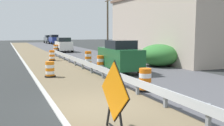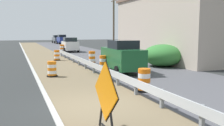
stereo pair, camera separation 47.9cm
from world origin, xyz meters
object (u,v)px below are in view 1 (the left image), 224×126
object	(u,v)px
traffic_barrel_farthest	(56,49)
utility_pole_near	(166,20)
car_lead_near_lane	(64,45)
car_lead_far_lane	(120,56)
traffic_barrel_nearest	(145,81)
traffic_barrel_close	(50,70)
utility_pole_mid	(108,24)
car_trailing_near_lane	(54,39)
traffic_barrel_mid	(101,64)
car_mid_far_lane	(49,39)
warning_sign_diamond	(114,94)
traffic_barrel_farther	(52,56)
traffic_barrel_far	(88,58)

from	to	relation	value
traffic_barrel_farthest	utility_pole_near	xyz separation A→B (m)	(6.57, -15.78, 3.32)
car_lead_near_lane	car_lead_far_lane	world-z (taller)	car_lead_far_lane
traffic_barrel_nearest	car_lead_near_lane	world-z (taller)	car_lead_near_lane
traffic_barrel_farthest	car_lead_near_lane	distance (m)	1.37
traffic_barrel_nearest	traffic_barrel_close	bearing A→B (deg)	122.22
traffic_barrel_nearest	car_lead_far_lane	xyz separation A→B (m)	(1.29, 5.53, 0.61)
traffic_barrel_farthest	utility_pole_mid	world-z (taller)	utility_pole_mid
car_trailing_near_lane	car_lead_far_lane	world-z (taller)	car_lead_far_lane
traffic_barrel_farthest	car_lead_far_lane	distance (m)	18.63
traffic_barrel_mid	utility_pole_mid	xyz separation A→B (m)	(7.04, 15.81, 3.40)
car_lead_far_lane	utility_pole_near	distance (m)	6.94
traffic_barrel_close	utility_pole_near	bearing A→B (deg)	15.49
traffic_barrel_mid	car_mid_far_lane	bearing A→B (deg)	85.00
warning_sign_diamond	utility_pole_mid	bearing A→B (deg)	-113.76
traffic_barrel_nearest	car_trailing_near_lane	size ratio (longest dim) A/B	0.25
traffic_barrel_farthest	traffic_barrel_farther	bearing A→B (deg)	-102.70
traffic_barrel_far	utility_pole_near	distance (m)	7.50
traffic_barrel_mid	car_mid_far_lane	xyz separation A→B (m)	(4.08, 46.59, 0.50)
car_mid_far_lane	car_lead_far_lane	bearing A→B (deg)	-5.43
traffic_barrel_far	car_mid_far_lane	bearing A→B (deg)	85.00
utility_pole_near	utility_pole_mid	world-z (taller)	utility_pole_mid
car_mid_far_lane	utility_pole_near	xyz separation A→B (m)	(2.64, -44.89, 2.80)
traffic_barrel_close	car_lead_near_lane	bearing A→B (deg)	75.12
traffic_barrel_far	car_trailing_near_lane	size ratio (longest dim) A/B	0.26
warning_sign_diamond	car_lead_far_lane	xyz separation A→B (m)	(4.56, 9.39, 0.03)
traffic_barrel_far	traffic_barrel_farthest	xyz separation A→B (m)	(-0.20, 13.58, -0.03)
traffic_barrel_far	traffic_barrel_farthest	size ratio (longest dim) A/B	1.06
warning_sign_diamond	traffic_barrel_far	bearing A→B (deg)	-107.02
car_lead_far_lane	warning_sign_diamond	bearing A→B (deg)	156.28
traffic_barrel_nearest	traffic_barrel_mid	world-z (taller)	traffic_barrel_mid
utility_pole_near	car_trailing_near_lane	bearing A→B (deg)	93.47
traffic_barrel_mid	car_trailing_near_lane	xyz separation A→B (m)	(4.32, 41.17, 0.57)
car_lead_far_lane	utility_pole_mid	xyz separation A→B (m)	(6.06, 16.94, 2.80)
warning_sign_diamond	traffic_barrel_farther	xyz separation A→B (m)	(1.51, 18.16, -0.61)
utility_pole_mid	warning_sign_diamond	bearing A→B (deg)	-111.98
utility_pole_mid	car_lead_near_lane	bearing A→B (deg)	159.86
traffic_barrel_nearest	traffic_barrel_mid	bearing A→B (deg)	87.29
traffic_barrel_far	car_lead_near_lane	xyz separation A→B (m)	(0.99, 14.02, 0.50)
traffic_barrel_close	car_trailing_near_lane	world-z (taller)	car_trailing_near_lane
traffic_barrel_far	traffic_barrel_farther	bearing A→B (deg)	122.74
warning_sign_diamond	car_lead_far_lane	size ratio (longest dim) A/B	0.46
traffic_barrel_nearest	traffic_barrel_mid	distance (m)	6.66
traffic_barrel_nearest	traffic_barrel_close	size ratio (longest dim) A/B	1.11
traffic_barrel_close	car_lead_near_lane	distance (m)	19.78
traffic_barrel_farthest	utility_pole_near	bearing A→B (deg)	-67.40
utility_pole_mid	utility_pole_near	bearing A→B (deg)	-91.33
warning_sign_diamond	car_mid_far_lane	size ratio (longest dim) A/B	0.43
traffic_barrel_close	traffic_barrel_farthest	distance (m)	19.08
utility_pole_near	traffic_barrel_far	bearing A→B (deg)	160.98
traffic_barrel_farther	car_trailing_near_lane	bearing A→B (deg)	79.20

